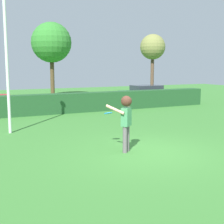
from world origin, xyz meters
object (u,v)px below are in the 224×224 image
(maple_tree, at_px, (153,48))
(birch_tree, at_px, (51,43))
(frisbee, at_px, (108,113))
(lamppost, at_px, (6,50))
(person, at_px, (126,116))
(parked_car_green, at_px, (146,92))

(maple_tree, bearing_deg, birch_tree, 155.88)
(birch_tree, height_order, maple_tree, birch_tree)
(frisbee, bearing_deg, lamppost, 125.93)
(frisbee, height_order, lamppost, lamppost)
(person, bearing_deg, parked_car_green, 54.81)
(lamppost, relative_size, maple_tree, 1.09)
(person, xyz_separation_m, frisbee, (-0.18, 0.91, -0.01))
(parked_car_green, height_order, maple_tree, maple_tree)
(person, xyz_separation_m, lamppost, (-2.85, 4.59, 2.20))
(birch_tree, xyz_separation_m, maple_tree, (8.08, -3.62, -0.40))
(lamppost, relative_size, birch_tree, 0.93)
(parked_car_green, xyz_separation_m, maple_tree, (2.31, 2.69, 3.66))
(frisbee, bearing_deg, parked_car_green, 52.13)
(person, height_order, lamppost, lamppost)
(person, xyz_separation_m, maple_tree, (10.94, 14.92, 3.20))
(parked_car_green, distance_m, maple_tree, 5.09)
(birch_tree, bearing_deg, parked_car_green, -47.55)
(lamppost, bearing_deg, frisbee, -54.07)
(person, height_order, frisbee, person)
(frisbee, xyz_separation_m, parked_car_green, (8.80, 11.32, -0.44))
(parked_car_green, bearing_deg, person, -125.19)
(parked_car_green, distance_m, birch_tree, 9.46)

